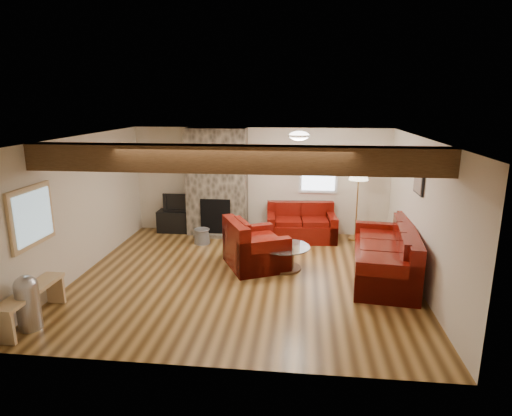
# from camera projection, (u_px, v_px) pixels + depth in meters

# --- Properties ---
(room) EXTENTS (8.00, 8.00, 8.00)m
(room) POSITION_uv_depth(u_px,v_px,m) (245.00, 210.00, 7.46)
(room) COLOR #523515
(room) RESTS_ON ground
(floor) EXTENTS (6.00, 6.00, 0.00)m
(floor) POSITION_uv_depth(u_px,v_px,m) (245.00, 276.00, 7.77)
(floor) COLOR #523515
(floor) RESTS_ON ground
(oak_beam) EXTENTS (6.00, 0.36, 0.38)m
(oak_beam) POSITION_uv_depth(u_px,v_px,m) (233.00, 159.00, 6.00)
(oak_beam) COLOR #372410
(oak_beam) RESTS_ON room
(chimney_breast) EXTENTS (1.40, 0.67, 2.50)m
(chimney_breast) POSITION_uv_depth(u_px,v_px,m) (217.00, 184.00, 9.98)
(chimney_breast) COLOR #363229
(chimney_breast) RESTS_ON floor
(back_window) EXTENTS (0.90, 0.08, 1.10)m
(back_window) POSITION_uv_depth(u_px,v_px,m) (319.00, 170.00, 9.86)
(back_window) COLOR silver
(back_window) RESTS_ON room
(hatch_window) EXTENTS (0.08, 1.00, 0.90)m
(hatch_window) POSITION_uv_depth(u_px,v_px,m) (32.00, 216.00, 6.28)
(hatch_window) COLOR tan
(hatch_window) RESTS_ON room
(ceiling_dome) EXTENTS (0.40, 0.40, 0.18)m
(ceiling_dome) POSITION_uv_depth(u_px,v_px,m) (299.00, 137.00, 7.94)
(ceiling_dome) COLOR white
(ceiling_dome) RESTS_ON room
(artwork_back) EXTENTS (0.42, 0.06, 0.52)m
(artwork_back) POSITION_uv_depth(u_px,v_px,m) (267.00, 163.00, 9.95)
(artwork_back) COLOR black
(artwork_back) RESTS_ON room
(artwork_right) EXTENTS (0.06, 0.55, 0.42)m
(artwork_right) POSITION_uv_depth(u_px,v_px,m) (418.00, 182.00, 7.31)
(artwork_right) COLOR black
(artwork_right) RESTS_ON room
(sofa_three) EXTENTS (1.28, 2.53, 0.94)m
(sofa_three) POSITION_uv_depth(u_px,v_px,m) (384.00, 251.00, 7.68)
(sofa_three) COLOR #430504
(sofa_three) RESTS_ON floor
(loveseat) EXTENTS (1.62, 1.02, 0.82)m
(loveseat) POSITION_uv_depth(u_px,v_px,m) (301.00, 222.00, 9.71)
(loveseat) COLOR #430504
(loveseat) RESTS_ON floor
(armchair_red) EXTENTS (1.40, 1.47, 0.93)m
(armchair_red) POSITION_uv_depth(u_px,v_px,m) (256.00, 243.00, 8.15)
(armchair_red) COLOR #430504
(armchair_red) RESTS_ON floor
(coffee_table) EXTENTS (0.94, 0.94, 0.49)m
(coffee_table) POSITION_uv_depth(u_px,v_px,m) (285.00, 258.00, 8.05)
(coffee_table) COLOR #432C15
(coffee_table) RESTS_ON floor
(tv_cabinet) EXTENTS (1.05, 0.42, 0.53)m
(tv_cabinet) POSITION_uv_depth(u_px,v_px,m) (180.00, 221.00, 10.35)
(tv_cabinet) COLOR black
(tv_cabinet) RESTS_ON floor
(television) EXTENTS (0.75, 0.10, 0.43)m
(television) POSITION_uv_depth(u_px,v_px,m) (179.00, 202.00, 10.23)
(television) COLOR black
(television) RESTS_ON tv_cabinet
(floor_lamp) EXTENTS (0.43, 0.43, 1.69)m
(floor_lamp) POSITION_uv_depth(u_px,v_px,m) (359.00, 177.00, 9.49)
(floor_lamp) COLOR tan
(floor_lamp) RESTS_ON floor
(pine_bench) EXTENTS (0.30, 1.31, 0.49)m
(pine_bench) POSITION_uv_depth(u_px,v_px,m) (32.00, 306.00, 6.13)
(pine_bench) COLOR tan
(pine_bench) RESTS_ON floor
(pedal_bin) EXTENTS (0.33, 0.33, 0.80)m
(pedal_bin) POSITION_uv_depth(u_px,v_px,m) (28.00, 302.00, 5.91)
(pedal_bin) COLOR #B1B1B6
(pedal_bin) RESTS_ON floor
(coal_bucket) EXTENTS (0.36, 0.36, 0.34)m
(coal_bucket) POSITION_uv_depth(u_px,v_px,m) (202.00, 236.00, 9.53)
(coal_bucket) COLOR gray
(coal_bucket) RESTS_ON floor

